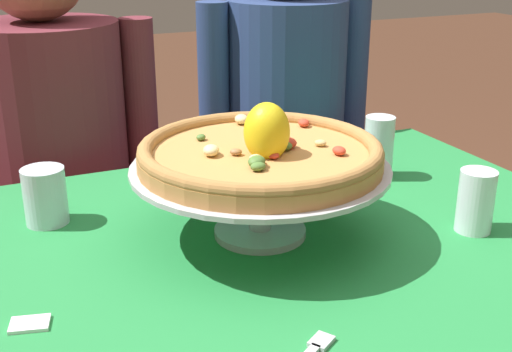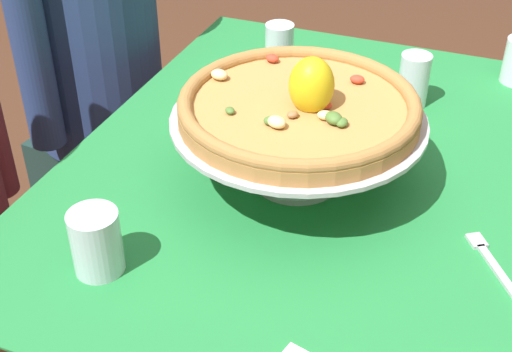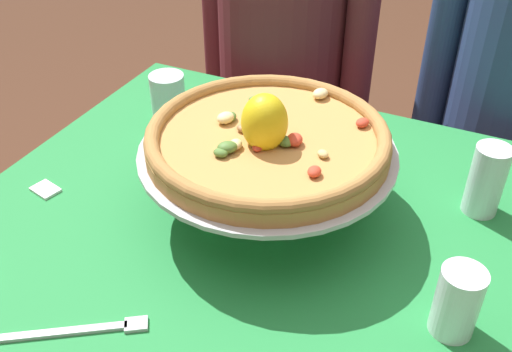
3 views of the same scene
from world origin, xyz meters
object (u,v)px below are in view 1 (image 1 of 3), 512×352
(sugar_packet, at_px, (30,324))
(diner_right, at_px, (284,160))
(water_glass_side_right, at_px, (475,205))
(water_glass_back_left, at_px, (46,200))
(pizza, at_px, (261,152))
(diner_left, at_px, (58,188))
(pizza_stand, at_px, (260,180))
(water_glass_back_right, at_px, (378,151))

(sugar_packet, relative_size, diner_right, 0.04)
(water_glass_side_right, height_order, water_glass_back_left, water_glass_side_right)
(water_glass_back_left, xyz_separation_m, sugar_packet, (-0.06, -0.32, -0.04))
(water_glass_side_right, bearing_deg, water_glass_back_left, 153.59)
(pizza, bearing_deg, water_glass_back_left, 148.46)
(water_glass_back_left, xyz_separation_m, diner_left, (0.07, 0.46, -0.16))
(diner_right, bearing_deg, pizza_stand, -119.59)
(pizza_stand, relative_size, pizza, 1.07)
(water_glass_side_right, bearing_deg, diner_right, 88.23)
(sugar_packet, bearing_deg, water_glass_back_left, 78.56)
(pizza, height_order, diner_left, diner_left)
(water_glass_back_left, distance_m, water_glass_back_right, 0.66)
(water_glass_back_right, bearing_deg, pizza_stand, -155.39)
(water_glass_back_right, height_order, diner_right, diner_right)
(pizza_stand, bearing_deg, water_glass_back_right, 24.61)
(diner_right, bearing_deg, water_glass_back_right, -93.17)
(water_glass_back_left, height_order, diner_left, diner_left)
(pizza, xyz_separation_m, diner_right, (0.36, 0.64, -0.27))
(pizza, bearing_deg, diner_right, 60.47)
(water_glass_back_right, bearing_deg, diner_left, 139.09)
(water_glass_back_left, height_order, sugar_packet, water_glass_back_left)
(pizza_stand, relative_size, diner_right, 0.34)
(pizza_stand, distance_m, water_glass_back_right, 0.37)
(pizza, relative_size, diner_right, 0.31)
(water_glass_side_right, distance_m, diner_left, 1.00)
(water_glass_side_right, xyz_separation_m, water_glass_back_right, (-0.00, 0.28, 0.01))
(diner_left, bearing_deg, water_glass_back_left, -98.81)
(pizza_stand, bearing_deg, diner_right, 60.41)
(sugar_packet, bearing_deg, pizza, 17.89)
(water_glass_back_right, distance_m, sugar_packet, 0.77)
(pizza_stand, xyz_separation_m, diner_right, (0.36, 0.64, -0.22))
(pizza_stand, height_order, sugar_packet, pizza_stand)
(water_glass_side_right, distance_m, water_glass_back_right, 0.28)
(pizza_stand, bearing_deg, water_glass_side_right, -21.24)
(water_glass_side_right, height_order, diner_left, diner_left)
(pizza_stand, height_order, diner_left, diner_left)
(water_glass_back_left, bearing_deg, pizza, -31.54)
(sugar_packet, bearing_deg, water_glass_back_right, 21.18)
(water_glass_back_right, relative_size, diner_right, 0.10)
(water_glass_side_right, bearing_deg, diner_left, 126.56)
(water_glass_back_left, relative_size, sugar_packet, 2.00)
(water_glass_back_left, distance_m, diner_left, 0.49)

